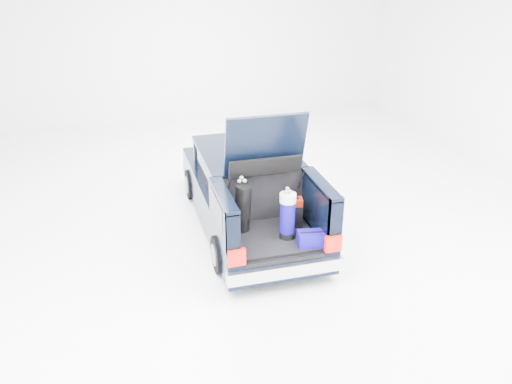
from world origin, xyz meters
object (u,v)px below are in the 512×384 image
object	(u,v)px
red_suitcase	(292,213)
blue_duffel	(312,238)
black_golf_bag	(243,208)
blue_golf_bag	(287,215)
car	(247,190)

from	to	relation	value
red_suitcase	blue_duffel	distance (m)	0.65
black_golf_bag	blue_duffel	xyz separation A→B (m)	(0.92, -0.68, -0.32)
black_golf_bag	blue_golf_bag	xyz separation A→B (m)	(0.62, -0.36, -0.04)
car	blue_golf_bag	size ratio (longest dim) A/B	5.48
car	blue_golf_bag	bearing A→B (deg)	-83.16
black_golf_bag	blue_duffel	bearing A→B (deg)	-52.28
car	black_golf_bag	size ratio (longest dim) A/B	4.97
car	blue_duffel	distance (m)	2.07
car	blue_golf_bag	world-z (taller)	car
car	black_golf_bag	bearing A→B (deg)	-107.41
car	blue_duffel	xyz separation A→B (m)	(0.50, -2.01, 0.03)
car	blue_duffel	world-z (taller)	car
blue_golf_bag	black_golf_bag	bearing A→B (deg)	158.70
black_golf_bag	blue_golf_bag	world-z (taller)	black_golf_bag
black_golf_bag	blue_duffel	distance (m)	1.18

